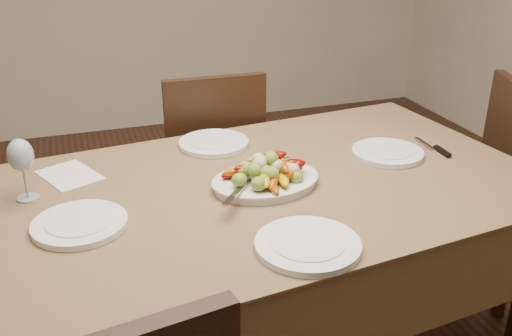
{
  "coord_description": "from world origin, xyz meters",
  "views": [
    {
      "loc": [
        -0.38,
        -1.29,
        1.55
      ],
      "look_at": [
        0.14,
        0.24,
        0.82
      ],
      "focal_mm": 40.0,
      "sensor_mm": 36.0,
      "label": 1
    }
  ],
  "objects_px": {
    "plate_far": "(214,143)",
    "plate_left": "(80,224)",
    "wine_glass": "(23,168)",
    "serving_platter": "(266,183)",
    "plate_near": "(308,245)",
    "plate_right": "(387,153)",
    "dining_table": "(256,285)",
    "chair_far": "(208,167)"
  },
  "relations": [
    {
      "from": "plate_far",
      "to": "plate_left",
      "type": "bearing_deg",
      "value": -137.62
    },
    {
      "from": "wine_glass",
      "to": "plate_left",
      "type": "bearing_deg",
      "value": -58.24
    },
    {
      "from": "serving_platter",
      "to": "plate_far",
      "type": "xyz_separation_m",
      "value": [
        -0.07,
        0.38,
        -0.0
      ]
    },
    {
      "from": "plate_far",
      "to": "plate_near",
      "type": "height_order",
      "value": "same"
    },
    {
      "from": "serving_platter",
      "to": "plate_near",
      "type": "relative_size",
      "value": 1.22
    },
    {
      "from": "serving_platter",
      "to": "plate_right",
      "type": "bearing_deg",
      "value": 11.16
    },
    {
      "from": "plate_right",
      "to": "wine_glass",
      "type": "xyz_separation_m",
      "value": [
        -1.2,
        0.05,
        0.09
      ]
    },
    {
      "from": "dining_table",
      "to": "plate_right",
      "type": "bearing_deg",
      "value": 9.14
    },
    {
      "from": "plate_far",
      "to": "plate_near",
      "type": "distance_m",
      "value": 0.76
    },
    {
      "from": "chair_far",
      "to": "plate_right",
      "type": "distance_m",
      "value": 0.91
    },
    {
      "from": "dining_table",
      "to": "serving_platter",
      "type": "bearing_deg",
      "value": -26.28
    },
    {
      "from": "dining_table",
      "to": "plate_left",
      "type": "height_order",
      "value": "plate_left"
    },
    {
      "from": "dining_table",
      "to": "plate_near",
      "type": "relative_size",
      "value": 6.67
    },
    {
      "from": "dining_table",
      "to": "wine_glass",
      "type": "height_order",
      "value": "wine_glass"
    },
    {
      "from": "plate_right",
      "to": "wine_glass",
      "type": "bearing_deg",
      "value": 177.5
    },
    {
      "from": "plate_near",
      "to": "chair_far",
      "type": "bearing_deg",
      "value": 88.68
    },
    {
      "from": "plate_far",
      "to": "wine_glass",
      "type": "bearing_deg",
      "value": -160.02
    },
    {
      "from": "serving_platter",
      "to": "plate_near",
      "type": "bearing_deg",
      "value": -92.72
    },
    {
      "from": "serving_platter",
      "to": "dining_table",
      "type": "bearing_deg",
      "value": 153.72
    },
    {
      "from": "chair_far",
      "to": "plate_left",
      "type": "bearing_deg",
      "value": 58.11
    },
    {
      "from": "dining_table",
      "to": "plate_near",
      "type": "xyz_separation_m",
      "value": [
        0.01,
        -0.39,
        0.39
      ]
    },
    {
      "from": "chair_far",
      "to": "plate_near",
      "type": "xyz_separation_m",
      "value": [
        -0.03,
        -1.19,
        0.29
      ]
    },
    {
      "from": "dining_table",
      "to": "plate_left",
      "type": "bearing_deg",
      "value": -170.73
    },
    {
      "from": "plate_left",
      "to": "plate_far",
      "type": "height_order",
      "value": "same"
    },
    {
      "from": "dining_table",
      "to": "plate_near",
      "type": "distance_m",
      "value": 0.55
    },
    {
      "from": "dining_table",
      "to": "plate_far",
      "type": "relative_size",
      "value": 7.14
    },
    {
      "from": "plate_right",
      "to": "wine_glass",
      "type": "height_order",
      "value": "wine_glass"
    },
    {
      "from": "serving_platter",
      "to": "wine_glass",
      "type": "relative_size",
      "value": 1.64
    },
    {
      "from": "chair_far",
      "to": "plate_right",
      "type": "height_order",
      "value": "chair_far"
    },
    {
      "from": "dining_table",
      "to": "plate_far",
      "type": "xyz_separation_m",
      "value": [
        -0.04,
        0.37,
        0.39
      ]
    },
    {
      "from": "plate_left",
      "to": "wine_glass",
      "type": "xyz_separation_m",
      "value": [
        -0.14,
        0.22,
        0.09
      ]
    },
    {
      "from": "chair_far",
      "to": "plate_left",
      "type": "height_order",
      "value": "chair_far"
    },
    {
      "from": "plate_right",
      "to": "wine_glass",
      "type": "relative_size",
      "value": 1.22
    },
    {
      "from": "dining_table",
      "to": "plate_near",
      "type": "height_order",
      "value": "plate_near"
    },
    {
      "from": "plate_left",
      "to": "dining_table",
      "type": "bearing_deg",
      "value": 9.27
    },
    {
      "from": "serving_platter",
      "to": "plate_right",
      "type": "height_order",
      "value": "serving_platter"
    },
    {
      "from": "plate_far",
      "to": "wine_glass",
      "type": "distance_m",
      "value": 0.69
    },
    {
      "from": "plate_far",
      "to": "plate_near",
      "type": "relative_size",
      "value": 0.93
    },
    {
      "from": "serving_platter",
      "to": "wine_glass",
      "type": "xyz_separation_m",
      "value": [
        -0.71,
        0.15,
        0.09
      ]
    },
    {
      "from": "serving_platter",
      "to": "plate_right",
      "type": "relative_size",
      "value": 1.34
    },
    {
      "from": "plate_left",
      "to": "plate_far",
      "type": "bearing_deg",
      "value": 42.38
    },
    {
      "from": "chair_far",
      "to": "plate_right",
      "type": "relative_size",
      "value": 3.79
    }
  ]
}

